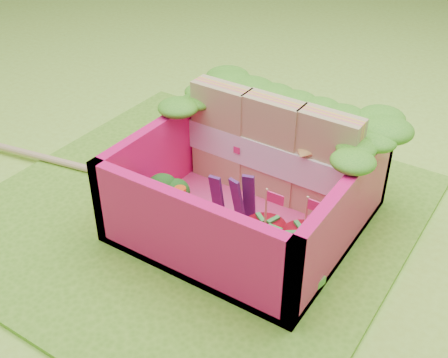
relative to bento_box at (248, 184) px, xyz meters
name	(u,v)px	position (x,y,z in m)	size (l,w,h in m)	color
ground	(194,213)	(-0.35, -0.09, -0.31)	(14.00, 14.00, 0.00)	#9BCE3A
placemat	(194,212)	(-0.35, -0.09, -0.29)	(2.60, 2.60, 0.03)	#62A826
bento_floor	(247,217)	(0.00, 0.00, -0.25)	(1.30, 1.30, 0.05)	#E93B82
bento_box	(248,184)	(0.00, 0.00, 0.00)	(1.30, 1.30, 0.55)	#F4146C
lettuce_ruffle	(289,105)	(0.00, 0.48, 0.33)	(1.43, 0.83, 0.11)	#2F8919
sandwich_stack	(272,150)	(0.00, 0.27, 0.11)	(1.23, 0.20, 0.68)	#A38056
broccoli	(163,194)	(-0.42, -0.29, -0.06)	(0.33, 0.33, 0.24)	#659246
carrot_sticks	(177,206)	(-0.31, -0.31, -0.10)	(0.14, 0.08, 0.28)	#DD4D12
purple_wedges	(235,201)	(0.00, -0.15, -0.04)	(0.22, 0.14, 0.38)	#431753
strawberry_left	(264,241)	(0.29, -0.30, -0.10)	(0.24, 0.24, 0.48)	red
strawberry_right	(302,251)	(0.50, -0.26, -0.09)	(0.25, 0.25, 0.49)	red
snap_peas	(268,263)	(0.34, -0.35, -0.20)	(0.63, 0.30, 0.05)	#5AB338
chopsticks	(63,162)	(-1.45, -0.17, -0.25)	(2.29, 0.45, 0.05)	#DEB17A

